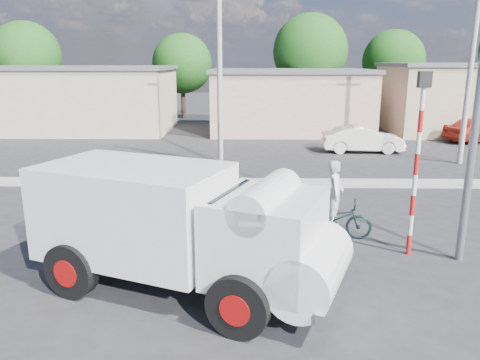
{
  "coord_description": "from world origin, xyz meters",
  "views": [
    {
      "loc": [
        -0.72,
        -9.19,
        4.59
      ],
      "look_at": [
        -0.95,
        3.65,
        1.3
      ],
      "focal_mm": 35.0,
      "sensor_mm": 36.0,
      "label": 1
    }
  ],
  "objects_px": {
    "bicycle": "(334,218)",
    "car_red": "(480,129)",
    "car_cream": "(362,139)",
    "cyclist": "(334,205)",
    "streetlight": "(478,42)",
    "truck": "(186,226)",
    "traffic_pole": "(418,150)"
  },
  "relations": [
    {
      "from": "bicycle",
      "to": "car_red",
      "type": "bearing_deg",
      "value": -23.64
    },
    {
      "from": "bicycle",
      "to": "car_cream",
      "type": "distance_m",
      "value": 12.54
    },
    {
      "from": "cyclist",
      "to": "streetlight",
      "type": "height_order",
      "value": "streetlight"
    },
    {
      "from": "bicycle",
      "to": "car_red",
      "type": "xyz_separation_m",
      "value": [
        11.09,
        15.27,
        0.21
      ]
    },
    {
      "from": "truck",
      "to": "cyclist",
      "type": "distance_m",
      "value": 4.72
    },
    {
      "from": "streetlight",
      "to": "traffic_pole",
      "type": "bearing_deg",
      "value": 162.27
    },
    {
      "from": "car_cream",
      "to": "streetlight",
      "type": "distance_m",
      "value": 14.15
    },
    {
      "from": "cyclist",
      "to": "streetlight",
      "type": "xyz_separation_m",
      "value": [
        2.57,
        -1.43,
        4.06
      ]
    },
    {
      "from": "car_red",
      "to": "cyclist",
      "type": "bearing_deg",
      "value": 125.79
    },
    {
      "from": "cyclist",
      "to": "car_cream",
      "type": "relative_size",
      "value": 0.44
    },
    {
      "from": "cyclist",
      "to": "car_red",
      "type": "bearing_deg",
      "value": -23.64
    },
    {
      "from": "car_cream",
      "to": "streetlight",
      "type": "relative_size",
      "value": 0.45
    },
    {
      "from": "bicycle",
      "to": "traffic_pole",
      "type": "distance_m",
      "value": 2.87
    },
    {
      "from": "car_red",
      "to": "streetlight",
      "type": "height_order",
      "value": "streetlight"
    },
    {
      "from": "truck",
      "to": "traffic_pole",
      "type": "xyz_separation_m",
      "value": [
        5.15,
        1.98,
        1.18
      ]
    },
    {
      "from": "car_red",
      "to": "streetlight",
      "type": "bearing_deg",
      "value": 134.76
    },
    {
      "from": "bicycle",
      "to": "traffic_pole",
      "type": "xyz_separation_m",
      "value": [
        1.63,
        -1.13,
        2.08
      ]
    },
    {
      "from": "car_cream",
      "to": "streetlight",
      "type": "bearing_deg",
      "value": 177.75
    },
    {
      "from": "bicycle",
      "to": "car_red",
      "type": "relative_size",
      "value": 0.46
    },
    {
      "from": "truck",
      "to": "cyclist",
      "type": "bearing_deg",
      "value": 63.23
    },
    {
      "from": "truck",
      "to": "car_red",
      "type": "xyz_separation_m",
      "value": [
        14.6,
        18.39,
        -0.68
      ]
    },
    {
      "from": "car_cream",
      "to": "streetlight",
      "type": "xyz_separation_m",
      "value": [
        -1.0,
        -13.45,
        4.29
      ]
    },
    {
      "from": "bicycle",
      "to": "car_cream",
      "type": "xyz_separation_m",
      "value": [
        3.58,
        12.01,
        0.15
      ]
    },
    {
      "from": "traffic_pole",
      "to": "truck",
      "type": "bearing_deg",
      "value": -158.95
    },
    {
      "from": "truck",
      "to": "traffic_pole",
      "type": "relative_size",
      "value": 1.5
    },
    {
      "from": "bicycle",
      "to": "cyclist",
      "type": "distance_m",
      "value": 0.38
    },
    {
      "from": "truck",
      "to": "car_cream",
      "type": "relative_size",
      "value": 1.6
    },
    {
      "from": "car_cream",
      "to": "traffic_pole",
      "type": "height_order",
      "value": "traffic_pole"
    },
    {
      "from": "cyclist",
      "to": "car_cream",
      "type": "distance_m",
      "value": 12.54
    },
    {
      "from": "bicycle",
      "to": "streetlight",
      "type": "relative_size",
      "value": 0.22
    },
    {
      "from": "cyclist",
      "to": "car_red",
      "type": "height_order",
      "value": "cyclist"
    },
    {
      "from": "traffic_pole",
      "to": "cyclist",
      "type": "bearing_deg",
      "value": 145.3
    }
  ]
}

